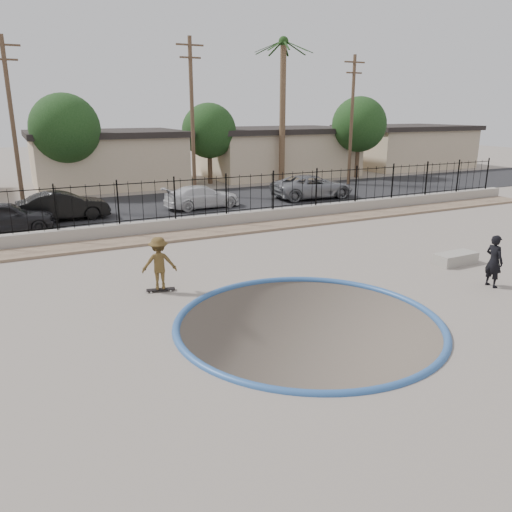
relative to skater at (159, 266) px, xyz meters
The scene contains 25 objects.
ground 9.62m from the skater, 72.72° to the left, with size 120.00×120.00×2.20m, color gray.
bowl_pit 4.95m from the skater, 55.01° to the right, with size 6.84×6.84×1.80m, color #50453D, non-canonical shape.
coping_ring 4.95m from the skater, 55.01° to the right, with size 7.04×7.04×0.20m, color #2E5898.
rock_strip 6.84m from the skater, 65.70° to the left, with size 42.00×1.60×0.11m, color #9C8166.
retaining_wall 7.83m from the skater, 69.02° to the left, with size 42.00×0.45×0.60m, color gray.
fence 7.85m from the skater, 69.02° to the left, with size 40.00×0.04×1.80m.
street 14.30m from the skater, 78.69° to the left, with size 90.00×8.00×0.04m, color black.
house_center 23.70m from the skater, 83.21° to the left, with size 10.60×8.60×3.90m.
house_east 28.91m from the skater, 54.44° to the left, with size 12.60×8.60×3.90m.
house_east_far 38.76m from the skater, 37.34° to the left, with size 11.60×8.60×3.90m.
palm_right 24.95m from the skater, 52.08° to the left, with size 2.30×2.30×10.30m.
utility_pole_left 16.78m from the skater, 101.31° to the left, with size 1.70×0.24×9.00m.
utility_pole_mid 17.87m from the skater, 66.97° to the left, with size 1.70×0.24×9.50m.
utility_pole_right 24.99m from the skater, 40.40° to the left, with size 1.70×0.24×9.00m.
street_tree_left 20.29m from the skater, 90.57° to the left, with size 4.32×4.32×6.36m.
street_tree_mid 23.37m from the skater, 64.98° to the left, with size 3.96×3.96×5.83m.
street_tree_right 29.12m from the skater, 41.07° to the left, with size 4.32×4.32×6.36m.
skater is the anchor object (origin of this frame).
skateboard 0.74m from the skater, 90.00° to the right, with size 0.89×0.40×0.07m.
videographer 10.31m from the skater, 23.74° to the right, with size 0.60×0.40×1.66m, color black.
concrete_ledge 10.50m from the skater, 10.57° to the right, with size 1.60×0.70×0.40m, color gray.
car_a 11.18m from the skater, 111.47° to the left, with size 1.64×4.08×1.39m, color black.
car_b 12.09m from the skater, 97.07° to the left, with size 1.50×4.31×1.42m, color black.
car_c 13.34m from the skater, 64.11° to the left, with size 1.74×4.29×1.24m, color silver.
car_d 17.76m from the skater, 42.50° to the left, with size 2.37×5.15×1.43m, color gray.
Camera 1 is at (-6.53, -11.12, 5.34)m, focal length 35.00 mm.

